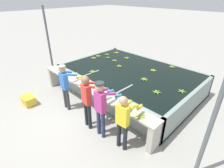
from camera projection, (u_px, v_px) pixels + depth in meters
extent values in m
plane|color=#A3A099|center=(86.00, 111.00, 6.04)|extent=(80.00, 80.00, 0.00)
cube|color=gray|center=(129.00, 88.00, 7.45)|extent=(5.25, 3.66, 0.06)
cube|color=gray|center=(97.00, 95.00, 6.16)|extent=(5.25, 0.12, 0.87)
cube|color=gray|center=(153.00, 68.00, 8.37)|extent=(5.25, 0.12, 0.87)
cube|color=gray|center=(91.00, 64.00, 8.87)|extent=(0.12, 3.66, 0.87)
cube|color=gray|center=(190.00, 104.00, 5.66)|extent=(0.12, 3.66, 0.87)
cube|color=black|center=(129.00, 79.00, 7.25)|extent=(5.01, 3.42, 0.80)
cube|color=gray|center=(92.00, 83.00, 6.99)|extent=(0.06, 0.80, 0.87)
cube|color=gray|center=(124.00, 100.00, 5.90)|extent=(0.06, 0.80, 0.87)
cube|color=#B7B2A3|center=(90.00, 88.00, 5.79)|extent=(5.25, 0.45, 0.05)
cube|color=#B7B2A3|center=(54.00, 77.00, 7.57)|extent=(0.16, 0.41, 0.82)
cube|color=#B7B2A3|center=(154.00, 137.00, 4.42)|extent=(0.16, 0.41, 0.82)
cylinder|color=#38383D|center=(65.00, 97.00, 6.11)|extent=(0.11, 0.11, 0.80)
cylinder|color=#38383D|center=(68.00, 100.00, 5.97)|extent=(0.11, 0.11, 0.80)
cube|color=blue|center=(64.00, 81.00, 5.72)|extent=(0.33, 0.19, 0.56)
sphere|color=tan|center=(62.00, 69.00, 5.53)|extent=(0.22, 0.22, 0.22)
cylinder|color=#9E9E99|center=(62.00, 66.00, 5.48)|extent=(0.23, 0.23, 0.04)
cylinder|color=blue|center=(68.00, 72.00, 5.88)|extent=(0.10, 0.31, 0.18)
cylinder|color=gold|center=(75.00, 74.00, 6.11)|extent=(0.10, 0.20, 0.08)
cylinder|color=blue|center=(73.00, 75.00, 5.67)|extent=(0.10, 0.31, 0.18)
cylinder|color=gold|center=(80.00, 77.00, 5.89)|extent=(0.10, 0.20, 0.08)
cylinder|color=#1E2328|center=(86.00, 113.00, 5.26)|extent=(0.11, 0.11, 0.84)
cylinder|color=#1E2328|center=(90.00, 117.00, 5.12)|extent=(0.11, 0.11, 0.84)
cube|color=#DB3D33|center=(86.00, 94.00, 4.85)|extent=(0.34, 0.21, 0.60)
sphere|color=#896042|center=(85.00, 80.00, 4.65)|extent=(0.23, 0.23, 0.23)
cylinder|color=#DB3D33|center=(91.00, 83.00, 5.00)|extent=(0.12, 0.32, 0.18)
cylinder|color=teal|center=(98.00, 86.00, 5.21)|extent=(0.11, 0.21, 0.08)
cylinder|color=#DB3D33|center=(97.00, 87.00, 4.77)|extent=(0.12, 0.32, 0.18)
cylinder|color=teal|center=(104.00, 90.00, 4.98)|extent=(0.11, 0.21, 0.08)
cylinder|color=navy|center=(99.00, 122.00, 4.93)|extent=(0.11, 0.11, 0.84)
cylinder|color=navy|center=(103.00, 125.00, 4.80)|extent=(0.11, 0.11, 0.84)
cube|color=#BC388E|center=(100.00, 102.00, 4.53)|extent=(0.33, 0.19, 0.59)
sphere|color=tan|center=(100.00, 87.00, 4.32)|extent=(0.23, 0.23, 0.23)
cylinder|color=#282D33|center=(99.00, 83.00, 4.27)|extent=(0.24, 0.24, 0.04)
cylinder|color=#BC388E|center=(103.00, 89.00, 4.68)|extent=(0.10, 0.31, 0.18)
cylinder|color=teal|center=(111.00, 92.00, 4.90)|extent=(0.10, 0.20, 0.08)
cylinder|color=#BC388E|center=(111.00, 94.00, 4.47)|extent=(0.10, 0.31, 0.18)
cylinder|color=teal|center=(118.00, 96.00, 4.69)|extent=(0.10, 0.20, 0.08)
cylinder|color=#1E2328|center=(119.00, 134.00, 4.53)|extent=(0.11, 0.11, 0.78)
cylinder|color=#1E2328|center=(125.00, 138.00, 4.42)|extent=(0.11, 0.11, 0.78)
cube|color=yellow|center=(123.00, 115.00, 4.17)|extent=(0.34, 0.20, 0.55)
sphere|color=tan|center=(123.00, 101.00, 3.97)|extent=(0.21, 0.21, 0.21)
cylinder|color=yellow|center=(124.00, 102.00, 4.34)|extent=(0.11, 0.32, 0.18)
cylinder|color=gold|center=(129.00, 103.00, 4.59)|extent=(0.10, 0.21, 0.08)
cylinder|color=yellow|center=(135.00, 106.00, 4.16)|extent=(0.11, 0.32, 0.18)
cylinder|color=gold|center=(139.00, 107.00, 4.41)|extent=(0.10, 0.21, 0.08)
ellipsoid|color=#7FAD33|center=(120.00, 66.00, 7.43)|extent=(0.05, 0.17, 0.04)
ellipsoid|color=#7FAD33|center=(119.00, 66.00, 7.44)|extent=(0.17, 0.10, 0.04)
ellipsoid|color=#7FAD33|center=(118.00, 66.00, 7.39)|extent=(0.14, 0.15, 0.04)
ellipsoid|color=#7FAD33|center=(119.00, 67.00, 7.35)|extent=(0.12, 0.16, 0.04)
ellipsoid|color=#7FAD33|center=(120.00, 66.00, 7.37)|extent=(0.17, 0.07, 0.04)
cylinder|color=tan|center=(119.00, 65.00, 7.38)|extent=(0.03, 0.03, 0.04)
ellipsoid|color=#7FAD33|center=(91.00, 72.00, 6.88)|extent=(0.11, 0.17, 0.04)
ellipsoid|color=#7FAD33|center=(92.00, 72.00, 6.85)|extent=(0.15, 0.15, 0.04)
ellipsoid|color=#7FAD33|center=(94.00, 72.00, 6.88)|extent=(0.17, 0.11, 0.04)
ellipsoid|color=#7FAD33|center=(93.00, 71.00, 6.94)|extent=(0.06, 0.17, 0.04)
ellipsoid|color=#7FAD33|center=(92.00, 71.00, 6.94)|extent=(0.17, 0.06, 0.04)
cylinder|color=tan|center=(92.00, 71.00, 6.88)|extent=(0.03, 0.03, 0.04)
ellipsoid|color=#9EC642|center=(154.00, 70.00, 7.04)|extent=(0.04, 0.17, 0.04)
ellipsoid|color=#9EC642|center=(152.00, 70.00, 7.04)|extent=(0.17, 0.09, 0.04)
ellipsoid|color=#9EC642|center=(152.00, 70.00, 6.99)|extent=(0.13, 0.16, 0.04)
ellipsoid|color=#9EC642|center=(153.00, 71.00, 6.95)|extent=(0.13, 0.16, 0.04)
ellipsoid|color=#9EC642|center=(155.00, 71.00, 6.98)|extent=(0.17, 0.09, 0.04)
cylinder|color=tan|center=(153.00, 69.00, 6.98)|extent=(0.03, 0.03, 0.04)
ellipsoid|color=#8CB738|center=(93.00, 58.00, 8.35)|extent=(0.17, 0.10, 0.04)
ellipsoid|color=#8CB738|center=(93.00, 58.00, 8.32)|extent=(0.17, 0.11, 0.04)
ellipsoid|color=#8CB738|center=(93.00, 58.00, 8.28)|extent=(0.07, 0.17, 0.04)
ellipsoid|color=#8CB738|center=(93.00, 58.00, 8.26)|extent=(0.14, 0.15, 0.04)
ellipsoid|color=#8CB738|center=(94.00, 58.00, 8.28)|extent=(0.17, 0.04, 0.04)
ellipsoid|color=#8CB738|center=(95.00, 58.00, 8.32)|extent=(0.13, 0.16, 0.04)
ellipsoid|color=#8CB738|center=(94.00, 58.00, 8.35)|extent=(0.08, 0.17, 0.04)
cylinder|color=tan|center=(94.00, 57.00, 8.29)|extent=(0.03, 0.03, 0.04)
ellipsoid|color=#93BC3D|center=(98.00, 56.00, 8.52)|extent=(0.12, 0.16, 0.04)
ellipsoid|color=#93BC3D|center=(99.00, 56.00, 8.54)|extent=(0.17, 0.05, 0.04)
ellipsoid|color=#93BC3D|center=(99.00, 56.00, 8.58)|extent=(0.11, 0.17, 0.04)
ellipsoid|color=#93BC3D|center=(99.00, 56.00, 8.62)|extent=(0.12, 0.16, 0.04)
ellipsoid|color=#93BC3D|center=(97.00, 56.00, 8.60)|extent=(0.17, 0.05, 0.04)
ellipsoid|color=#93BC3D|center=(97.00, 56.00, 8.55)|extent=(0.11, 0.17, 0.04)
cylinder|color=tan|center=(98.00, 55.00, 8.55)|extent=(0.03, 0.03, 0.04)
ellipsoid|color=#75A333|center=(107.00, 54.00, 8.82)|extent=(0.09, 0.17, 0.04)
ellipsoid|color=#75A333|center=(106.00, 54.00, 8.82)|extent=(0.17, 0.07, 0.04)
ellipsoid|color=#75A333|center=(106.00, 54.00, 8.78)|extent=(0.14, 0.15, 0.04)
ellipsoid|color=#75A333|center=(106.00, 55.00, 8.73)|extent=(0.09, 0.17, 0.04)
ellipsoid|color=#75A333|center=(108.00, 55.00, 8.74)|extent=(0.17, 0.07, 0.04)
ellipsoid|color=#75A333|center=(108.00, 54.00, 8.78)|extent=(0.14, 0.15, 0.04)
cylinder|color=tan|center=(107.00, 54.00, 8.76)|extent=(0.03, 0.03, 0.04)
ellipsoid|color=#9EC642|center=(115.00, 60.00, 8.02)|extent=(0.06, 0.17, 0.04)
ellipsoid|color=#9EC642|center=(114.00, 60.00, 8.02)|extent=(0.17, 0.06, 0.04)
ellipsoid|color=#9EC642|center=(114.00, 61.00, 7.95)|extent=(0.06, 0.17, 0.04)
ellipsoid|color=#9EC642|center=(116.00, 61.00, 7.96)|extent=(0.17, 0.06, 0.04)
cylinder|color=tan|center=(115.00, 60.00, 7.97)|extent=(0.03, 0.03, 0.04)
ellipsoid|color=#7FAD33|center=(109.00, 57.00, 8.38)|extent=(0.14, 0.15, 0.04)
ellipsoid|color=#7FAD33|center=(108.00, 57.00, 8.42)|extent=(0.15, 0.14, 0.04)
ellipsoid|color=#7FAD33|center=(107.00, 57.00, 8.37)|extent=(0.14, 0.15, 0.04)
ellipsoid|color=#7FAD33|center=(108.00, 58.00, 8.33)|extent=(0.15, 0.14, 0.04)
cylinder|color=tan|center=(108.00, 57.00, 8.36)|extent=(0.03, 0.03, 0.04)
ellipsoid|color=#93BC3D|center=(171.00, 67.00, 7.31)|extent=(0.12, 0.16, 0.04)
ellipsoid|color=#93BC3D|center=(172.00, 67.00, 7.28)|extent=(0.13, 0.16, 0.04)
ellipsoid|color=#93BC3D|center=(173.00, 67.00, 7.30)|extent=(0.17, 0.09, 0.04)
ellipsoid|color=#93BC3D|center=(173.00, 66.00, 7.36)|extent=(0.04, 0.17, 0.04)
ellipsoid|color=#93BC3D|center=(171.00, 66.00, 7.37)|extent=(0.17, 0.08, 0.04)
cylinder|color=tan|center=(172.00, 66.00, 7.31)|extent=(0.03, 0.03, 0.04)
ellipsoid|color=#75A333|center=(158.00, 92.00, 5.46)|extent=(0.17, 0.10, 0.04)
ellipsoid|color=#75A333|center=(158.00, 91.00, 5.51)|extent=(0.06, 0.17, 0.04)
ellipsoid|color=#75A333|center=(156.00, 91.00, 5.53)|extent=(0.16, 0.13, 0.04)
ellipsoid|color=#75A333|center=(155.00, 92.00, 5.50)|extent=(0.17, 0.10, 0.04)
ellipsoid|color=#75A333|center=(156.00, 93.00, 5.45)|extent=(0.06, 0.17, 0.04)
ellipsoid|color=#75A333|center=(157.00, 93.00, 5.43)|extent=(0.16, 0.13, 0.04)
cylinder|color=tan|center=(157.00, 91.00, 5.46)|extent=(0.03, 0.03, 0.04)
ellipsoid|color=#93BC3D|center=(115.00, 53.00, 9.05)|extent=(0.17, 0.11, 0.04)
ellipsoid|color=#93BC3D|center=(116.00, 53.00, 9.00)|extent=(0.04, 0.17, 0.04)
ellipsoid|color=#93BC3D|center=(117.00, 53.00, 8.99)|extent=(0.16, 0.12, 0.04)
ellipsoid|color=#93BC3D|center=(117.00, 53.00, 9.02)|extent=(0.17, 0.11, 0.04)
ellipsoid|color=#93BC3D|center=(117.00, 52.00, 9.07)|extent=(0.04, 0.17, 0.04)
ellipsoid|color=#93BC3D|center=(116.00, 52.00, 9.08)|extent=(0.16, 0.12, 0.04)
cylinder|color=tan|center=(116.00, 52.00, 9.02)|extent=(0.03, 0.03, 0.04)
ellipsoid|color=#75A333|center=(183.00, 91.00, 5.55)|extent=(0.04, 0.17, 0.04)
ellipsoid|color=#75A333|center=(181.00, 91.00, 5.56)|extent=(0.17, 0.09, 0.04)
ellipsoid|color=#75A333|center=(180.00, 91.00, 5.51)|extent=(0.13, 0.16, 0.04)
ellipsoid|color=#75A333|center=(182.00, 92.00, 5.47)|extent=(0.13, 0.16, 0.04)
ellipsoid|color=#75A333|center=(184.00, 92.00, 5.50)|extent=(0.17, 0.09, 0.04)
cylinder|color=tan|center=(182.00, 90.00, 5.50)|extent=(0.03, 0.03, 0.04)
ellipsoid|color=#9EC642|center=(126.00, 58.00, 8.27)|extent=(0.07, 0.17, 0.04)
ellipsoid|color=#9EC642|center=(127.00, 58.00, 8.26)|extent=(0.17, 0.11, 0.04)
ellipsoid|color=#9EC642|center=(128.00, 58.00, 8.30)|extent=(0.15, 0.14, 0.04)
ellipsoid|color=#9EC642|center=(127.00, 58.00, 8.35)|extent=(0.11, 0.17, 0.04)
ellipsoid|color=#9EC642|center=(126.00, 58.00, 8.33)|extent=(0.17, 0.06, 0.04)
cylinder|color=tan|center=(127.00, 57.00, 8.29)|extent=(0.03, 0.03, 0.04)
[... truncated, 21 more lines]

